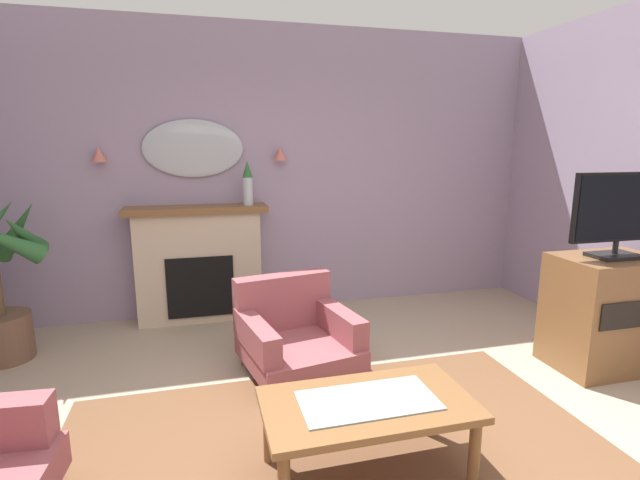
{
  "coord_description": "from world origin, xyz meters",
  "views": [
    {
      "loc": [
        -0.71,
        -1.88,
        1.75
      ],
      "look_at": [
        0.25,
        1.79,
        0.98
      ],
      "focal_mm": 26.37,
      "sensor_mm": 36.0,
      "label": 1
    }
  ],
  "objects_px": {
    "fireplace": "(200,265)",
    "tv_cabinet": "(605,312)",
    "coffee_table": "(368,411)",
    "tv_flatscreen": "(620,213)",
    "mantel_vase_centre": "(248,183)",
    "wall_sconce_right": "(280,153)",
    "armchair_beside_couch": "(294,332)",
    "wall_sconce_left": "(99,154)",
    "wall_mirror": "(193,149)"
  },
  "relations": [
    {
      "from": "tv_flatscreen",
      "to": "coffee_table",
      "type": "bearing_deg",
      "value": -162.36
    },
    {
      "from": "tv_cabinet",
      "to": "mantel_vase_centre",
      "type": "bearing_deg",
      "value": 144.59
    },
    {
      "from": "fireplace",
      "to": "tv_cabinet",
      "type": "height_order",
      "value": "fireplace"
    },
    {
      "from": "fireplace",
      "to": "tv_cabinet",
      "type": "bearing_deg",
      "value": -31.17
    },
    {
      "from": "coffee_table",
      "to": "tv_flatscreen",
      "type": "height_order",
      "value": "tv_flatscreen"
    },
    {
      "from": "mantel_vase_centre",
      "to": "wall_mirror",
      "type": "distance_m",
      "value": 0.62
    },
    {
      "from": "wall_sconce_right",
      "to": "armchair_beside_couch",
      "type": "height_order",
      "value": "wall_sconce_right"
    },
    {
      "from": "armchair_beside_couch",
      "to": "wall_sconce_right",
      "type": "bearing_deg",
      "value": 83.69
    },
    {
      "from": "mantel_vase_centre",
      "to": "armchair_beside_couch",
      "type": "xyz_separation_m",
      "value": [
        0.2,
        -1.27,
        -1.08
      ]
    },
    {
      "from": "fireplace",
      "to": "tv_cabinet",
      "type": "xyz_separation_m",
      "value": [
        3.08,
        -1.87,
        -0.12
      ]
    },
    {
      "from": "wall_mirror",
      "to": "armchair_beside_couch",
      "type": "distance_m",
      "value": 2.13
    },
    {
      "from": "wall_mirror",
      "to": "wall_sconce_right",
      "type": "relative_size",
      "value": 6.86
    },
    {
      "from": "wall_mirror",
      "to": "wall_sconce_left",
      "type": "height_order",
      "value": "wall_mirror"
    },
    {
      "from": "wall_sconce_right",
      "to": "coffee_table",
      "type": "xyz_separation_m",
      "value": [
        -0.03,
        -2.7,
        -1.28
      ]
    },
    {
      "from": "wall_mirror",
      "to": "coffee_table",
      "type": "distance_m",
      "value": 3.16
    },
    {
      "from": "wall_sconce_right",
      "to": "tv_flatscreen",
      "type": "height_order",
      "value": "wall_sconce_right"
    },
    {
      "from": "coffee_table",
      "to": "armchair_beside_couch",
      "type": "distance_m",
      "value": 1.32
    },
    {
      "from": "tv_cabinet",
      "to": "wall_sconce_right",
      "type": "bearing_deg",
      "value": 138.78
    },
    {
      "from": "mantel_vase_centre",
      "to": "tv_cabinet",
      "type": "height_order",
      "value": "mantel_vase_centre"
    },
    {
      "from": "fireplace",
      "to": "wall_sconce_right",
      "type": "xyz_separation_m",
      "value": [
        0.85,
        0.09,
        1.09
      ]
    },
    {
      "from": "wall_sconce_right",
      "to": "wall_mirror",
      "type": "bearing_deg",
      "value": 176.63
    },
    {
      "from": "wall_mirror",
      "to": "coffee_table",
      "type": "height_order",
      "value": "wall_mirror"
    },
    {
      "from": "wall_sconce_right",
      "to": "tv_cabinet",
      "type": "relative_size",
      "value": 0.16
    },
    {
      "from": "fireplace",
      "to": "coffee_table",
      "type": "distance_m",
      "value": 2.74
    },
    {
      "from": "wall_mirror",
      "to": "wall_sconce_left",
      "type": "relative_size",
      "value": 6.86
    },
    {
      "from": "wall_sconce_left",
      "to": "tv_cabinet",
      "type": "xyz_separation_m",
      "value": [
        3.93,
        -1.96,
        -1.21
      ]
    },
    {
      "from": "wall_sconce_right",
      "to": "tv_flatscreen",
      "type": "xyz_separation_m",
      "value": [
        2.23,
        -1.98,
        -0.41
      ]
    },
    {
      "from": "mantel_vase_centre",
      "to": "coffee_table",
      "type": "relative_size",
      "value": 0.39
    },
    {
      "from": "wall_sconce_right",
      "to": "armchair_beside_couch",
      "type": "xyz_separation_m",
      "value": [
        -0.15,
        -1.39,
        -1.35
      ]
    },
    {
      "from": "wall_mirror",
      "to": "tv_cabinet",
      "type": "relative_size",
      "value": 1.07
    },
    {
      "from": "mantel_vase_centre",
      "to": "armchair_beside_couch",
      "type": "bearing_deg",
      "value": -81.16
    },
    {
      "from": "mantel_vase_centre",
      "to": "tv_flatscreen",
      "type": "bearing_deg",
      "value": -35.72
    },
    {
      "from": "tv_cabinet",
      "to": "tv_flatscreen",
      "type": "bearing_deg",
      "value": -90.0
    },
    {
      "from": "wall_sconce_left",
      "to": "tv_cabinet",
      "type": "relative_size",
      "value": 0.16
    },
    {
      "from": "wall_sconce_right",
      "to": "tv_cabinet",
      "type": "distance_m",
      "value": 3.21
    },
    {
      "from": "fireplace",
      "to": "wall_mirror",
      "type": "distance_m",
      "value": 1.15
    },
    {
      "from": "mantel_vase_centre",
      "to": "wall_sconce_right",
      "type": "relative_size",
      "value": 3.09
    },
    {
      "from": "fireplace",
      "to": "wall_sconce_left",
      "type": "height_order",
      "value": "wall_sconce_left"
    },
    {
      "from": "fireplace",
      "to": "tv_flatscreen",
      "type": "xyz_separation_m",
      "value": [
        3.08,
        -1.89,
        0.68
      ]
    },
    {
      "from": "wall_sconce_right",
      "to": "armchair_beside_couch",
      "type": "bearing_deg",
      "value": -96.31
    },
    {
      "from": "mantel_vase_centre",
      "to": "coffee_table",
      "type": "distance_m",
      "value": 2.78
    },
    {
      "from": "fireplace",
      "to": "wall_sconce_right",
      "type": "height_order",
      "value": "wall_sconce_right"
    },
    {
      "from": "fireplace",
      "to": "tv_cabinet",
      "type": "distance_m",
      "value": 3.61
    },
    {
      "from": "wall_mirror",
      "to": "fireplace",
      "type": "bearing_deg",
      "value": -90.0
    },
    {
      "from": "mantel_vase_centre",
      "to": "tv_cabinet",
      "type": "xyz_separation_m",
      "value": [
        2.58,
        -1.84,
        -0.93
      ]
    },
    {
      "from": "wall_sconce_right",
      "to": "tv_flatscreen",
      "type": "bearing_deg",
      "value": -41.52
    },
    {
      "from": "fireplace",
      "to": "armchair_beside_couch",
      "type": "bearing_deg",
      "value": -61.7
    },
    {
      "from": "mantel_vase_centre",
      "to": "tv_cabinet",
      "type": "bearing_deg",
      "value": -35.41
    },
    {
      "from": "tv_flatscreen",
      "to": "fireplace",
      "type": "bearing_deg",
      "value": 148.55
    },
    {
      "from": "wall_mirror",
      "to": "wall_sconce_right",
      "type": "xyz_separation_m",
      "value": [
        0.85,
        -0.05,
        -0.05
      ]
    }
  ]
}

